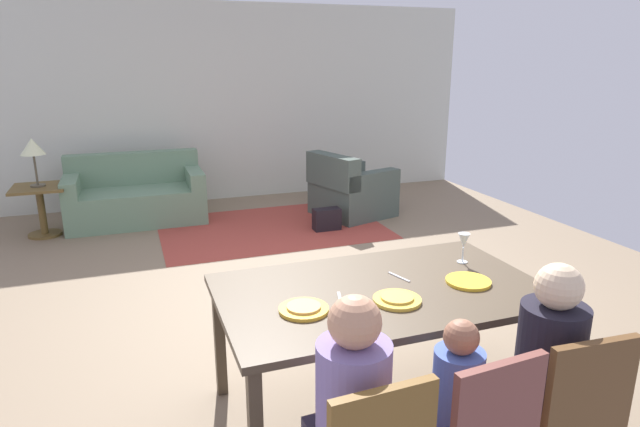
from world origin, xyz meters
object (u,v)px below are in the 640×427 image
(wine_glass, at_px, (464,242))
(table_lamp, at_px, (33,148))
(plate_near_child, at_px, (397,300))
(plate_near_woman, at_px, (468,281))
(dining_table, at_px, (381,299))
(armchair, at_px, (350,191))
(person_man, at_px, (349,427))
(handbag, at_px, (327,219))
(plate_near_man, at_px, (304,309))
(person_child, at_px, (450,419))
(dining_chair_woman, at_px, (567,406))
(person_woman, at_px, (541,380))
(couch, at_px, (136,197))
(side_table, at_px, (41,204))

(wine_glass, height_order, table_lamp, table_lamp)
(plate_near_child, xyz_separation_m, plate_near_woman, (0.49, 0.08, 0.00))
(dining_table, height_order, armchair, armchair)
(person_man, xyz_separation_m, handbag, (1.40, 4.00, -0.38))
(plate_near_man, relative_size, table_lamp, 0.46)
(dining_table, xyz_separation_m, plate_near_woman, (0.49, -0.10, 0.08))
(plate_near_woman, height_order, person_child, person_child)
(plate_near_child, xyz_separation_m, person_man, (-0.49, -0.53, -0.26))
(dining_table, xyz_separation_m, handbag, (0.92, 3.29, -0.56))
(table_lamp, bearing_deg, armchair, -6.55)
(plate_near_child, distance_m, armchair, 4.22)
(dining_table, bearing_deg, dining_chair_woman, -61.48)
(plate_near_man, xyz_separation_m, person_woman, (0.97, -0.59, -0.26))
(person_child, bearing_deg, table_lamp, 114.23)
(plate_near_man, relative_size, plate_near_woman, 1.00)
(couch, relative_size, armchair, 1.50)
(plate_near_woman, distance_m, handbag, 3.48)
(plate_near_child, distance_m, person_man, 0.76)
(wine_glass, bearing_deg, plate_near_woman, -118.19)
(wine_glass, xyz_separation_m, side_table, (-2.85, 4.01, -0.52))
(plate_near_child, distance_m, table_lamp, 4.90)
(person_woman, xyz_separation_m, table_lamp, (-2.70, 4.90, 0.50))
(person_woman, xyz_separation_m, side_table, (-2.70, 4.90, -0.14))
(table_lamp, bearing_deg, person_man, -70.63)
(couch, bearing_deg, armchair, -14.56)
(couch, xyz_separation_m, handbag, (2.10, -1.16, -0.17))
(dining_table, xyz_separation_m, person_woman, (0.49, -0.71, -0.18))
(plate_near_child, bearing_deg, dining_chair_woman, -55.69)
(person_man, xyz_separation_m, person_woman, (0.97, -0.00, 0.00))
(dining_table, relative_size, plate_near_child, 7.06)
(plate_near_child, height_order, wine_glass, wine_glass)
(couch, xyz_separation_m, side_table, (-1.03, -0.26, 0.07))
(dining_table, xyz_separation_m, side_table, (-2.21, 4.19, -0.32))
(plate_near_man, height_order, armchair, armchair)
(person_man, bearing_deg, person_child, -0.61)
(person_child, relative_size, couch, 0.57)
(plate_near_woman, height_order, side_table, plate_near_woman)
(side_table, bearing_deg, wine_glass, -54.64)
(person_child, bearing_deg, side_table, 114.23)
(plate_near_child, xyz_separation_m, couch, (-1.18, 4.63, -0.46))
(dining_table, relative_size, armchair, 1.65)
(side_table, xyz_separation_m, handbag, (3.12, -0.90, -0.25))
(person_man, height_order, person_child, person_man)
(plate_near_man, height_order, person_man, person_man)
(plate_near_child, distance_m, person_child, 0.63)
(plate_near_man, bearing_deg, armchair, 64.00)
(person_man, bearing_deg, table_lamp, 109.37)
(person_man, relative_size, handbag, 3.47)
(person_child, height_order, table_lamp, table_lamp)
(armchair, bearing_deg, person_man, -112.98)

